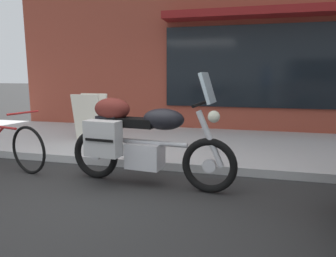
% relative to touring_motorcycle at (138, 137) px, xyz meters
% --- Properties ---
extents(ground_plane, '(80.00, 80.00, 0.00)m').
position_rel_touring_motorcycle_xyz_m(ground_plane, '(-0.44, -0.65, -0.61)').
color(ground_plane, '#292929').
extents(touring_motorcycle, '(2.21, 0.62, 1.41)m').
position_rel_touring_motorcycle_xyz_m(touring_motorcycle, '(0.00, 0.00, 0.00)').
color(touring_motorcycle, black).
rests_on(touring_motorcycle, ground_plane).
extents(parked_bicycle, '(1.71, 0.61, 0.93)m').
position_rel_touring_motorcycle_xyz_m(parked_bicycle, '(-2.16, 0.18, -0.24)').
color(parked_bicycle, black).
rests_on(parked_bicycle, ground_plane).
extents(sandwich_board_sign, '(0.55, 0.41, 0.90)m').
position_rel_touring_motorcycle_xyz_m(sandwich_board_sign, '(-1.59, 1.74, -0.04)').
color(sandwich_board_sign, silver).
rests_on(sandwich_board_sign, sidewalk_curb).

